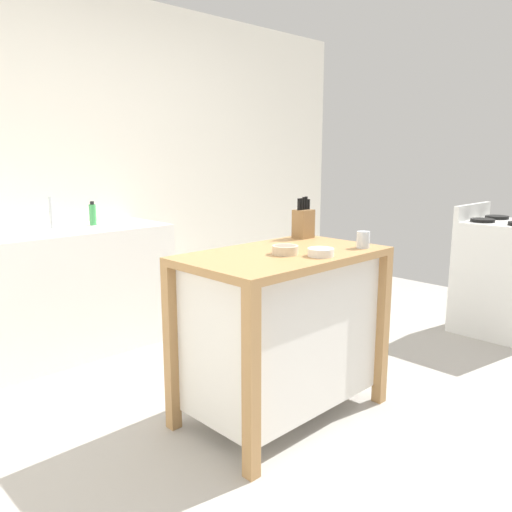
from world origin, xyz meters
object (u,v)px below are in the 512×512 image
object	(u,v)px
trash_bin	(352,322)
stove	(503,277)
knife_block	(303,223)
sink_faucet	(51,213)
bowl_stoneware_deep	(285,250)
kitchen_island	(282,326)
bowl_ceramic_wide	(321,252)
drinking_cup	(363,240)
bottle_dish_soap	(93,214)

from	to	relation	value
trash_bin	stove	bearing A→B (deg)	-15.50
knife_block	trash_bin	bearing A→B (deg)	-19.63
stove	sink_faucet	bearing A→B (deg)	141.45
sink_faucet	knife_block	bearing A→B (deg)	-61.70
bowl_stoneware_deep	stove	world-z (taller)	stove
kitchen_island	bowl_stoneware_deep	distance (m)	0.43
bowl_ceramic_wide	drinking_cup	bearing A→B (deg)	-2.60
drinking_cup	bottle_dish_soap	world-z (taller)	bottle_dish_soap
trash_bin	stove	world-z (taller)	stove
kitchen_island	bottle_dish_soap	size ratio (longest dim) A/B	6.11
kitchen_island	drinking_cup	xyz separation A→B (m)	(0.39, -0.22, 0.44)
bowl_stoneware_deep	bowl_ceramic_wide	xyz separation A→B (m)	(0.09, -0.16, -0.00)
bowl_stoneware_deep	bottle_dish_soap	bearing A→B (deg)	93.86
bowl_ceramic_wide	drinking_cup	world-z (taller)	drinking_cup
kitchen_island	bowl_stoneware_deep	world-z (taller)	bowl_stoneware_deep
bowl_ceramic_wide	trash_bin	xyz separation A→B (m)	(0.73, 0.30, -0.61)
trash_bin	bottle_dish_soap	world-z (taller)	bottle_dish_soap
bowl_ceramic_wide	drinking_cup	size ratio (longest dim) A/B	1.45
kitchen_island	bottle_dish_soap	bearing A→B (deg)	95.18
trash_bin	sink_faucet	world-z (taller)	sink_faucet
sink_faucet	bottle_dish_soap	bearing A→B (deg)	-11.82
bowl_stoneware_deep	trash_bin	world-z (taller)	bowl_stoneware_deep
bottle_dish_soap	stove	distance (m)	3.19
knife_block	sink_faucet	bearing A→B (deg)	118.30
knife_block	bowl_stoneware_deep	bearing A→B (deg)	-149.14
trash_bin	knife_block	bearing A→B (deg)	160.37
bowl_stoneware_deep	bowl_ceramic_wide	distance (m)	0.18
drinking_cup	sink_faucet	world-z (taller)	sink_faucet
bowl_ceramic_wide	stove	distance (m)	2.22
bottle_dish_soap	sink_faucet	bearing A→B (deg)	168.18
bowl_stoneware_deep	trash_bin	xyz separation A→B (m)	(0.81, 0.14, -0.61)
bowl_ceramic_wide	sink_faucet	world-z (taller)	sink_faucet
bowl_ceramic_wide	bottle_dish_soap	xyz separation A→B (m)	(-0.21, 1.96, 0.04)
knife_block	bowl_ceramic_wide	bearing A→B (deg)	-130.52
kitchen_island	knife_block	size ratio (longest dim) A/B	4.35
bowl_ceramic_wide	sink_faucet	distance (m)	2.08
knife_block	bottle_dish_soap	xyz separation A→B (m)	(-0.58, 1.53, -0.03)
drinking_cup	trash_bin	xyz separation A→B (m)	(0.38, 0.31, -0.63)
bottle_dish_soap	drinking_cup	bearing A→B (deg)	-74.40
kitchen_island	trash_bin	bearing A→B (deg)	6.89
knife_block	bottle_dish_soap	world-z (taller)	knife_block
bowl_stoneware_deep	bowl_ceramic_wide	size ratio (longest dim) A/B	1.02
sink_faucet	stove	world-z (taller)	sink_faucet
kitchen_island	trash_bin	xyz separation A→B (m)	(0.78, 0.09, -0.19)
kitchen_island	drinking_cup	distance (m)	0.63
kitchen_island	bottle_dish_soap	distance (m)	1.82
drinking_cup	stove	size ratio (longest dim) A/B	0.09
drinking_cup	stove	distance (m)	1.89
bowl_stoneware_deep	bottle_dish_soap	size ratio (longest dim) A/B	0.76
kitchen_island	drinking_cup	bearing A→B (deg)	-29.34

